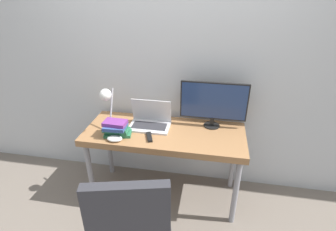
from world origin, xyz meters
name	(u,v)px	position (x,y,z in m)	size (l,w,h in m)	color
ground_plane	(159,215)	(0.00, 0.00, 0.00)	(12.00, 12.00, 0.00)	#70665B
wall_back	(171,61)	(0.00, 0.66, 1.30)	(8.00, 0.05, 2.60)	silver
desk	(164,138)	(0.00, 0.30, 0.67)	(1.46, 0.59, 0.75)	#996B42
laptop	(150,121)	(-0.15, 0.37, 0.80)	(0.38, 0.24, 0.25)	silver
monitor	(214,102)	(0.42, 0.47, 0.99)	(0.61, 0.15, 0.43)	black
desk_lamp	(108,102)	(-0.48, 0.23, 1.03)	(0.14, 0.28, 0.42)	#4C4C51
office_chair	(131,223)	(-0.06, -0.57, 0.54)	(0.64, 0.63, 0.98)	black
book_stack	(116,128)	(-0.40, 0.16, 0.82)	(0.26, 0.19, 0.14)	#286B47
tv_remote	(149,137)	(-0.11, 0.16, 0.76)	(0.09, 0.15, 0.02)	black
game_controller	(115,139)	(-0.39, 0.07, 0.77)	(0.13, 0.09, 0.04)	white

